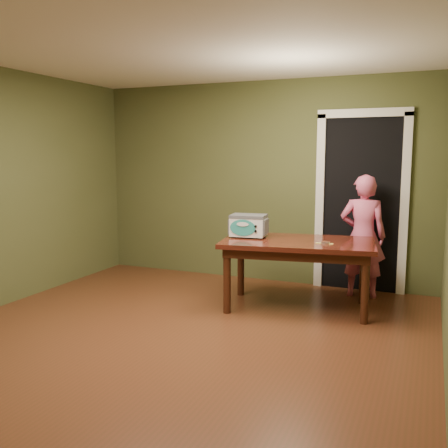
# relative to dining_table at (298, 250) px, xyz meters

# --- Properties ---
(floor) EXTENTS (5.00, 5.00, 0.00)m
(floor) POSITION_rel_dining_table_xyz_m (-0.79, -1.45, -0.65)
(floor) COLOR #562A18
(floor) RESTS_ON ground
(room_shell) EXTENTS (4.52, 5.02, 2.61)m
(room_shell) POSITION_rel_dining_table_xyz_m (-0.79, -1.45, 1.06)
(room_shell) COLOR #4A502A
(room_shell) RESTS_ON ground
(doorway) EXTENTS (1.10, 0.66, 2.25)m
(doorway) POSITION_rel_dining_table_xyz_m (0.51, 1.33, 0.41)
(doorway) COLOR black
(doorway) RESTS_ON ground
(dining_table) EXTENTS (1.72, 1.14, 0.75)m
(dining_table) POSITION_rel_dining_table_xyz_m (0.00, 0.00, 0.00)
(dining_table) COLOR #34110B
(dining_table) RESTS_ON floor
(toy_oven) EXTENTS (0.44, 0.32, 0.25)m
(toy_oven) POSITION_rel_dining_table_xyz_m (-0.57, -0.00, 0.24)
(toy_oven) COLOR #4C4F54
(toy_oven) RESTS_ON dining_table
(baking_pan) EXTENTS (0.10, 0.10, 0.02)m
(baking_pan) POSITION_rel_dining_table_xyz_m (0.31, -0.08, 0.11)
(baking_pan) COLOR silver
(baking_pan) RESTS_ON dining_table
(spatula) EXTENTS (0.18, 0.04, 0.01)m
(spatula) POSITION_rel_dining_table_xyz_m (0.30, -0.09, 0.10)
(spatula) COLOR #FFF66E
(spatula) RESTS_ON dining_table
(child) EXTENTS (0.55, 0.38, 1.44)m
(child) POSITION_rel_dining_table_xyz_m (0.58, 0.75, 0.07)
(child) COLOR #DD5B85
(child) RESTS_ON floor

